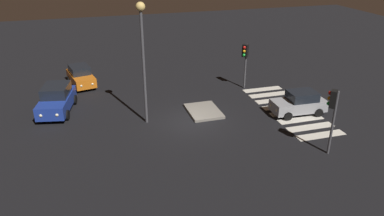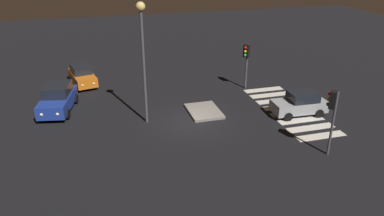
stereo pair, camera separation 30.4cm
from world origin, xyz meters
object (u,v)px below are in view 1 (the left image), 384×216
Objects in this scene: traffic_island at (204,111)px; car_blue at (57,99)px; car_silver at (299,103)px; traffic_light_east at (245,56)px; car_orange at (81,76)px; street_lamp at (142,44)px; traffic_light_south at (333,106)px.

traffic_island is 10.21m from car_blue.
traffic_light_east is at bearing -70.75° from car_silver.
car_orange is at bearing 172.43° from car_blue.
street_lamp reaches higher than traffic_island.
car_blue is 1.20× the size of car_silver.
traffic_light_south is (-5.03, 1.28, 2.06)m from car_silver.
car_blue is 1.25× the size of traffic_light_east.
car_blue is 14.35m from traffic_light_east.
traffic_light_east is (3.46, -4.49, 2.66)m from traffic_island.
car_blue reaches higher than car_orange.
car_blue is at bearing 9.37° from traffic_light_south.
car_silver is at bearing 83.66° from car_blue.
traffic_light_south reaches higher than car_orange.
car_silver is at bearing -99.00° from street_lamp.
street_lamp reaches higher than car_orange.
traffic_island is 0.76× the size of traffic_light_south.
car_silver is 1.00× the size of traffic_light_south.
traffic_light_south is (-10.02, -14.66, 1.93)m from car_blue.
street_lamp reaches higher than car_silver.
car_blue is at bearing -37.36° from traffic_light_east.
traffic_light_east is at bearing -43.91° from traffic_light_south.
street_lamp is (-0.41, 4.08, 5.18)m from traffic_island.
traffic_light_east is (-4.44, -12.56, 1.95)m from car_orange.
car_orange is 0.87× the size of car_blue.
traffic_island is at bearing -84.25° from street_lamp.
car_blue is 1.20× the size of traffic_light_south.
traffic_island is at bearing 84.17° from car_blue.
traffic_light_east is at bearing 57.63° from car_orange.
traffic_island is 0.79× the size of traffic_light_east.
traffic_light_east reaches higher than traffic_island.
street_lamp is (-3.37, -5.66, 4.34)m from car_blue.
traffic_light_south is at bearing 66.70° from car_blue.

